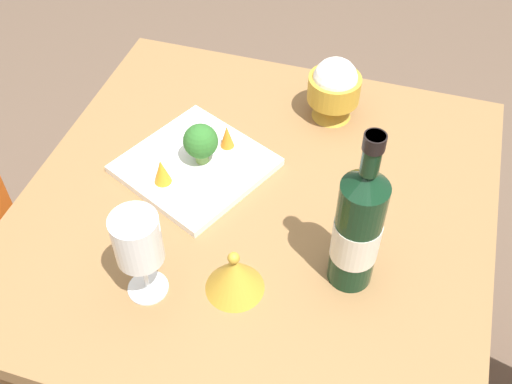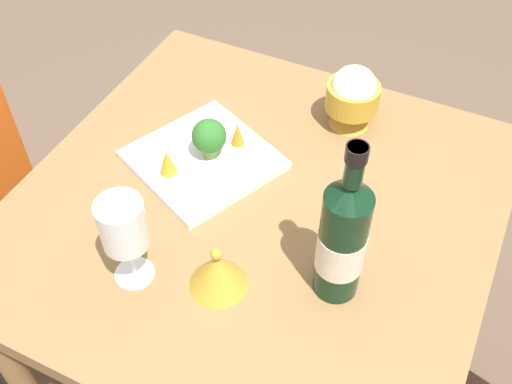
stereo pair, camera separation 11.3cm
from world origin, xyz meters
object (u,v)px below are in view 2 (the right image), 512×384
(rice_bowl_lid, at_px, (218,271))
(carrot_garnish_right, at_px, (238,134))
(wine_bottle, at_px, (342,239))
(broccoli_floret, at_px, (209,137))
(rice_bowl, at_px, (353,96))
(serving_plate, at_px, (203,160))
(wine_glass, at_px, (123,226))
(carrot_garnish_left, at_px, (167,162))

(rice_bowl_lid, relative_size, carrot_garnish_right, 1.96)
(wine_bottle, distance_m, broccoli_floret, 0.38)
(broccoli_floret, height_order, carrot_garnish_right, broccoli_floret)
(rice_bowl, xyz_separation_m, carrot_garnish_right, (-0.17, 0.18, -0.03))
(broccoli_floret, bearing_deg, serving_plate, 131.52)
(wine_bottle, bearing_deg, serving_plate, 64.67)
(wine_bottle, bearing_deg, rice_bowl, 16.60)
(wine_glass, height_order, carrot_garnish_right, wine_glass)
(rice_bowl_lid, relative_size, carrot_garnish_left, 1.82)
(rice_bowl_lid, distance_m, carrot_garnish_right, 0.33)
(wine_bottle, relative_size, carrot_garnish_right, 6.30)
(wine_glass, bearing_deg, broccoli_floret, 2.67)
(rice_bowl_lid, xyz_separation_m, carrot_garnish_left, (0.18, 0.20, 0.01))
(rice_bowl_lid, bearing_deg, rice_bowl, -6.96)
(rice_bowl_lid, bearing_deg, broccoli_floret, 30.97)
(broccoli_floret, relative_size, carrot_garnish_left, 1.56)
(serving_plate, distance_m, carrot_garnish_left, 0.08)
(wine_bottle, distance_m, wine_glass, 0.34)
(rice_bowl, height_order, carrot_garnish_left, rice_bowl)
(wine_glass, height_order, rice_bowl_lid, wine_glass)
(serving_plate, bearing_deg, carrot_garnish_left, 148.39)
(rice_bowl_lid, relative_size, serving_plate, 0.30)
(rice_bowl, bearing_deg, broccoli_floret, 137.17)
(wine_glass, xyz_separation_m, carrot_garnish_right, (0.35, -0.02, -0.09))
(wine_bottle, relative_size, rice_bowl, 2.26)
(carrot_garnish_left, bearing_deg, wine_bottle, -104.20)
(carrot_garnish_right, bearing_deg, serving_plate, 145.30)
(wine_bottle, distance_m, serving_plate, 0.40)
(serving_plate, height_order, carrot_garnish_right, carrot_garnish_right)
(wine_bottle, bearing_deg, rice_bowl_lid, 114.67)
(rice_bowl, relative_size, serving_plate, 0.43)
(serving_plate, relative_size, carrot_garnish_left, 6.03)
(wine_glass, distance_m, broccoli_floret, 0.30)
(wine_bottle, relative_size, carrot_garnish_left, 5.84)
(wine_bottle, xyz_separation_m, carrot_garnish_left, (0.10, 0.38, -0.08))
(rice_bowl, distance_m, rice_bowl_lid, 0.49)
(wine_glass, xyz_separation_m, broccoli_floret, (0.30, 0.01, -0.06))
(rice_bowl_lid, bearing_deg, carrot_garnish_left, 48.84)
(wine_bottle, distance_m, rice_bowl, 0.42)
(rice_bowl, relative_size, carrot_garnish_left, 2.58)
(carrot_garnish_right, bearing_deg, broccoli_floret, 148.59)
(rice_bowl_lid, bearing_deg, wine_glass, 107.92)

